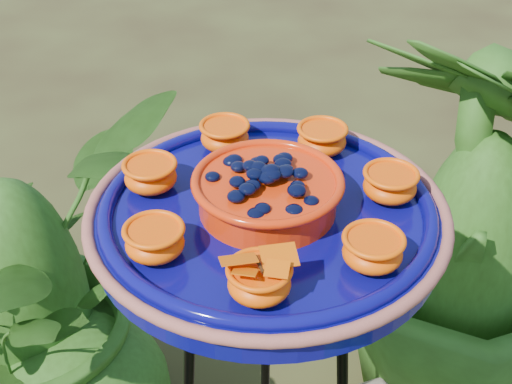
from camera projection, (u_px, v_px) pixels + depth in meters
feeder_dish at (267, 210)px, 0.95m from camera, size 0.53×0.53×0.11m
shrub_back_left at (24, 285)px, 1.64m from camera, size 0.90×0.95×0.82m
shrub_back_right at (473, 238)px, 1.62m from camera, size 0.81×0.81×1.02m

